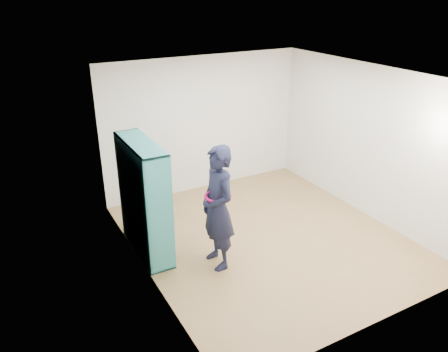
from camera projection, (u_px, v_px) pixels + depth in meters
floor at (267, 238)px, 7.07m from camera, size 4.50×4.50×0.00m
ceiling at (274, 76)px, 6.02m from camera, size 4.50×4.50×0.00m
wall_left at (143, 191)px, 5.66m from camera, size 0.02×4.50×2.60m
wall_right at (368, 142)px, 7.42m from camera, size 0.02×4.50×2.60m
wall_back at (204, 125)px, 8.34m from camera, size 4.00×0.02×2.60m
wall_front at (388, 232)px, 4.74m from camera, size 4.00×0.02×2.60m
bookshelf at (143, 201)px, 6.39m from camera, size 0.38×1.31×1.75m
person at (218, 208)px, 6.06m from camera, size 0.45×0.67×1.83m
smartphone at (206, 201)px, 6.00m from camera, size 0.01×0.08×0.13m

